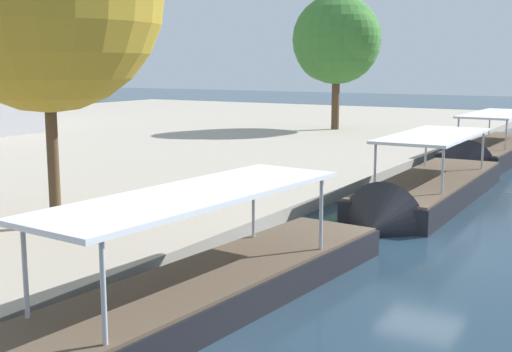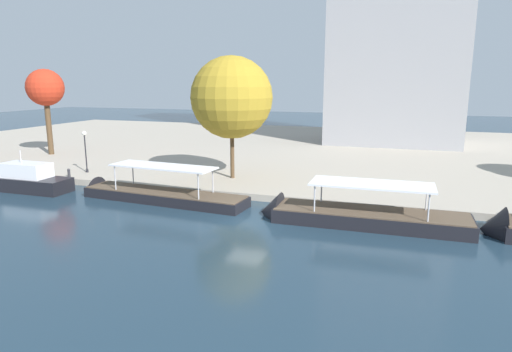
% 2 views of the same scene
% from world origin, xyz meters
% --- Properties ---
extents(ground_plane, '(220.00, 220.00, 0.00)m').
position_xyz_m(ground_plane, '(0.00, 0.00, 0.00)').
color(ground_plane, '#1E3342').
extents(dock_promenade, '(120.00, 55.00, 0.56)m').
position_xyz_m(dock_promenade, '(0.00, 32.98, 0.28)').
color(dock_promenade, '#A39989').
rests_on(dock_promenade, ground_plane).
extents(motor_yacht_0, '(10.28, 2.64, 4.43)m').
position_xyz_m(motor_yacht_0, '(-22.46, 2.34, 0.68)').
color(motor_yacht_0, black).
rests_on(motor_yacht_0, ground_plane).
extents(tour_boat_1, '(15.32, 3.86, 3.99)m').
position_xyz_m(tour_boat_1, '(-9.13, 3.04, 0.34)').
color(tour_boat_1, black).
rests_on(tour_boat_1, ground_plane).
extents(tour_boat_2, '(14.03, 3.49, 4.11)m').
position_xyz_m(tour_boat_2, '(6.89, 2.09, 0.39)').
color(tour_boat_2, black).
rests_on(tour_boat_2, ground_plane).
extents(mooring_bollard_0, '(0.28, 0.28, 0.83)m').
position_xyz_m(mooring_bollard_0, '(-19.94, 5.99, 1.00)').
color(mooring_bollard_0, '#2D2D33').
rests_on(mooring_bollard_0, dock_promenade).
extents(lamp_post, '(0.43, 0.43, 4.11)m').
position_xyz_m(lamp_post, '(-19.90, 8.47, 3.25)').
color(lamp_post, black).
rests_on(lamp_post, dock_promenade).
extents(tree_0, '(4.62, 4.41, 10.34)m').
position_xyz_m(tree_0, '(-31.84, 16.36, 8.56)').
color(tree_0, '#4C3823').
rests_on(tree_0, dock_promenade).
extents(tree_1, '(7.45, 7.45, 11.16)m').
position_xyz_m(tree_1, '(-5.36, 10.89, 8.10)').
color(tree_1, '#4C3823').
rests_on(tree_1, dock_promenade).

